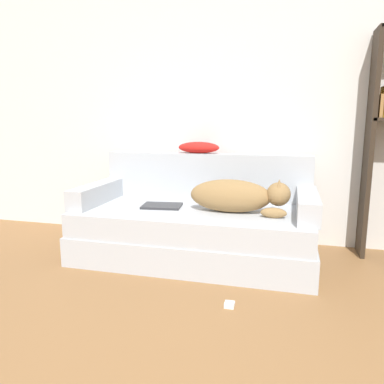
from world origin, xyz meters
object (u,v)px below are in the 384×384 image
Objects in this scene: throw_pillow at (199,147)px; power_adapter at (229,305)px; couch at (195,233)px; dog at (238,196)px; laptop at (162,206)px.

throw_pillow is 1.53m from power_adapter.
couch is 2.46× the size of dog.
power_adapter is at bearing -84.98° from dog.
throw_pillow reaches higher than power_adapter.
dog is 12.91× the size of power_adapter.
couch is 31.80× the size of power_adapter.
dog is 2.05× the size of throw_pillow.
couch is 5.53× the size of laptop.
throw_pillow is (-0.07, 0.42, 0.66)m from couch.
dog is at bearing 95.02° from power_adapter.
couch is 0.78m from throw_pillow.
throw_pillow is (-0.42, 0.47, 0.32)m from dog.
dog is at bearing -10.15° from laptop.
throw_pillow reaches higher than couch.
throw_pillow is at bearing 112.31° from power_adapter.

